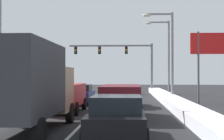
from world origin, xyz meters
name	(u,v)px	position (x,y,z in m)	size (l,w,h in m)	color
ground_plane	(94,112)	(0.00, 15.38, 0.00)	(120.00, 120.00, 0.00)	black
lane_stripe_between_right_lane_and_center_lane	(99,106)	(0.00, 19.23, 0.00)	(0.14, 42.31, 0.01)	silver
snow_bank_right_shoulder	(175,103)	(5.30, 19.23, 0.28)	(1.41, 42.31, 0.56)	white
snow_bank_left_shoulder	(25,102)	(-5.30, 19.23, 0.28)	(1.31, 42.31, 0.56)	white
sedan_black_right_lane_nearest	(117,118)	(1.72, 6.72, 0.76)	(2.00, 4.50, 1.51)	black
suv_maroon_right_lane_second	(121,98)	(1.69, 12.93, 1.02)	(2.16, 4.90, 1.67)	maroon
sedan_gray_right_lane_third	(125,96)	(1.80, 19.34, 0.76)	(2.00, 4.50, 1.51)	slate
box_truck_center_lane_nearest	(26,83)	(-1.72, 7.77, 1.90)	(2.53, 7.20, 3.36)	#937F60
suv_red_center_lane_second	(64,95)	(-1.75, 15.35, 1.02)	(2.16, 4.90, 1.67)	maroon
sedan_navy_center_lane_third	(80,94)	(-1.64, 21.08, 0.76)	(2.00, 4.50, 1.51)	navy
traffic_light_gantry	(122,55)	(1.18, 38.45, 4.72)	(10.60, 0.47, 6.20)	slate
street_lamp_right_near	(220,4)	(5.91, 9.61, 5.19)	(2.66, 0.36, 8.75)	gray
street_lamp_right_mid	(168,47)	(5.45, 25.00, 4.63)	(2.66, 0.36, 7.67)	gray
street_lamp_right_far	(165,51)	(6.02, 32.69, 4.88)	(2.66, 0.36, 8.15)	gray
street_lamp_left_mid	(5,28)	(-6.02, 17.06, 5.30)	(2.66, 0.36, 8.95)	gray
roadside_sign_right	(212,51)	(8.32, 21.27, 4.02)	(3.20, 0.16, 5.50)	#59595B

